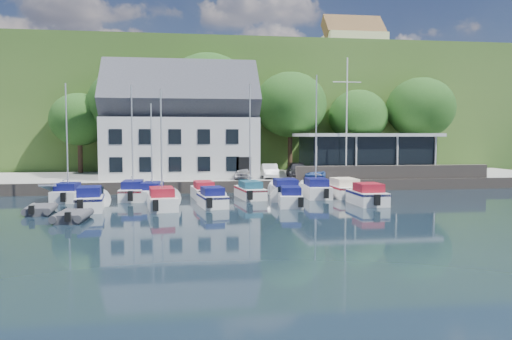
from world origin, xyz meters
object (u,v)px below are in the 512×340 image
(boat_r1_2, at_px, (151,146))
(boat_r1_5, at_px, (285,188))
(club_pavilion, at_px, (365,154))
(boat_r1_4, at_px, (250,144))
(boat_r2_1, at_px, (161,142))
(boat_r1_6, at_px, (316,139))
(boat_r2_3, at_px, (290,196))
(boat_r1_1, at_px, (132,141))
(car_dgrey, at_px, (297,171))
(car_blue, at_px, (314,172))
(boat_r2_0, at_px, (90,198))
(boat_r1_7, at_px, (343,187))
(car_white, at_px, (270,171))
(flagpole, at_px, (347,119))
(boat_r2_4, at_px, (367,194))
(car_silver, at_px, (243,173))
(harbor_building, at_px, (181,131))
(dinghy_0, at_px, (40,208))
(boat_r2_2, at_px, (212,197))
(boat_r1_0, at_px, (67,145))
(dinghy_1, at_px, (72,215))
(boat_r1_3, at_px, (204,190))

(boat_r1_2, relative_size, boat_r1_5, 1.35)
(club_pavilion, relative_size, boat_r1_4, 1.57)
(boat_r1_4, distance_m, boat_r2_1, 8.08)
(boat_r1_6, height_order, boat_r2_3, boat_r1_6)
(boat_r1_1, xyz_separation_m, boat_r1_6, (14.28, -0.44, 0.13))
(car_dgrey, height_order, car_blue, car_dgrey)
(boat_r2_0, distance_m, boat_r2_3, 13.47)
(boat_r1_2, bearing_deg, boat_r1_6, 6.64)
(boat_r1_6, bearing_deg, boat_r1_7, 2.54)
(car_white, distance_m, boat_r1_1, 13.49)
(flagpole, height_order, boat_r2_1, flagpole)
(boat_r1_7, bearing_deg, boat_r1_5, 177.15)
(boat_r2_3, bearing_deg, car_white, 95.63)
(boat_r2_4, bearing_deg, boat_r1_1, 161.83)
(club_pavilion, xyz_separation_m, boat_r2_0, (-23.84, -13.60, -2.26))
(car_blue, height_order, boat_r2_3, car_blue)
(car_white, bearing_deg, boat_r2_3, -88.02)
(boat_r1_2, bearing_deg, club_pavilion, 30.81)
(boat_r2_3, bearing_deg, car_blue, 74.14)
(boat_r2_0, bearing_deg, car_dgrey, 27.95)
(car_silver, distance_m, car_dgrey, 5.18)
(harbor_building, distance_m, car_white, 9.29)
(boat_r1_7, height_order, dinghy_0, boat_r1_7)
(boat_r1_2, height_order, boat_r2_2, boat_r1_2)
(boat_r1_0, distance_m, boat_r2_0, 6.60)
(car_dgrey, relative_size, boat_r1_1, 0.50)
(boat_r1_2, xyz_separation_m, boat_r2_2, (4.37, -4.60, -3.42))
(boat_r1_1, bearing_deg, dinghy_0, -127.63)
(club_pavilion, xyz_separation_m, boat_r1_4, (-12.63, -8.89, 1.16))
(car_blue, distance_m, boat_r2_1, 16.84)
(dinghy_1, bearing_deg, boat_r2_1, 43.12)
(boat_r1_0, xyz_separation_m, boat_r1_1, (4.74, 0.14, 0.32))
(car_blue, height_order, flagpole, flagpole)
(boat_r1_4, bearing_deg, car_white, 60.64)
(dinghy_1, bearing_deg, club_pavilion, 39.55)
(boat_r1_6, relative_size, dinghy_0, 3.09)
(car_silver, height_order, boat_r1_0, boat_r1_0)
(boat_r1_2, bearing_deg, boat_r1_5, 6.37)
(flagpole, distance_m, boat_r2_0, 23.40)
(boat_r1_4, bearing_deg, boat_r1_3, 168.88)
(boat_r1_0, distance_m, boat_r2_3, 17.05)
(boat_r1_5, height_order, boat_r1_6, boat_r1_6)
(boat_r1_0, bearing_deg, club_pavilion, 20.95)
(boat_r1_5, bearing_deg, boat_r1_1, -179.47)
(boat_r2_0, bearing_deg, boat_r2_4, -6.02)
(boat_r1_4, relative_size, boat_r2_2, 1.79)
(boat_r1_6, bearing_deg, boat_r1_1, -178.19)
(club_pavilion, relative_size, boat_r1_5, 2.16)
(harbor_building, height_order, boat_r1_3, harbor_building)
(boat_r1_0, bearing_deg, boat_r1_5, 1.94)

